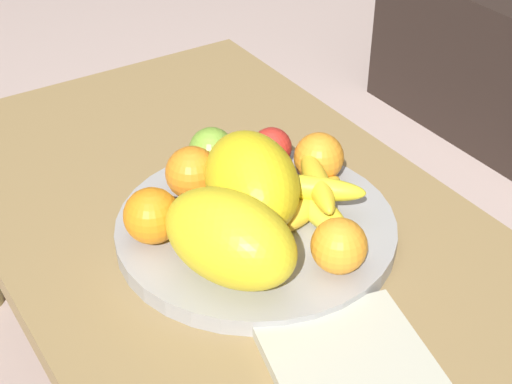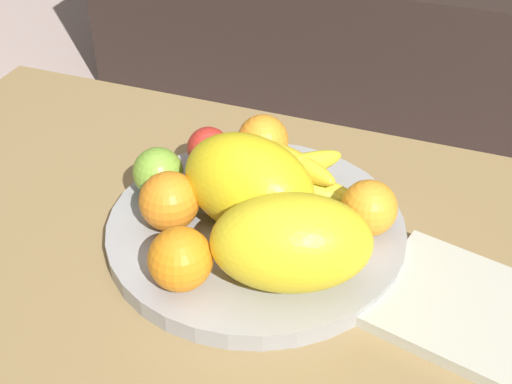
# 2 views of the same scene
# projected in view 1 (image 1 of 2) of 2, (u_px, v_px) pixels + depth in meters

# --- Properties ---
(coffee_table) EXTENTS (1.07, 0.64, 0.42)m
(coffee_table) POSITION_uv_depth(u_px,v_px,m) (230.00, 241.00, 1.14)
(coffee_table) COLOR olive
(coffee_table) RESTS_ON ground_plane
(fruit_bowl) EXTENTS (0.39, 0.39, 0.03)m
(fruit_bowl) POSITION_uv_depth(u_px,v_px,m) (256.00, 228.00, 1.07)
(fruit_bowl) COLOR #9A9A9A
(fruit_bowl) RESTS_ON coffee_table
(melon_large_front) EXTENTS (0.21, 0.17, 0.12)m
(melon_large_front) POSITION_uv_depth(u_px,v_px,m) (252.00, 182.00, 1.03)
(melon_large_front) COLOR yellow
(melon_large_front) RESTS_ON fruit_bowl
(melon_smaller_beside) EXTENTS (0.22, 0.17, 0.12)m
(melon_smaller_beside) POSITION_uv_depth(u_px,v_px,m) (230.00, 238.00, 0.94)
(melon_smaller_beside) COLOR yellow
(melon_smaller_beside) RESTS_ON fruit_bowl
(orange_front) EXTENTS (0.07, 0.07, 0.07)m
(orange_front) POSITION_uv_depth(u_px,v_px,m) (319.00, 157.00, 1.13)
(orange_front) COLOR orange
(orange_front) RESTS_ON fruit_bowl
(orange_left) EXTENTS (0.08, 0.08, 0.08)m
(orange_left) POSITION_uv_depth(u_px,v_px,m) (192.00, 173.00, 1.09)
(orange_left) COLOR orange
(orange_left) RESTS_ON fruit_bowl
(orange_right) EXTENTS (0.08, 0.08, 0.08)m
(orange_right) POSITION_uv_depth(u_px,v_px,m) (152.00, 216.00, 1.01)
(orange_right) COLOR orange
(orange_right) RESTS_ON fruit_bowl
(orange_back) EXTENTS (0.07, 0.07, 0.07)m
(orange_back) POSITION_uv_depth(u_px,v_px,m) (339.00, 246.00, 0.96)
(orange_back) COLOR orange
(orange_back) RESTS_ON fruit_bowl
(apple_front) EXTENTS (0.07, 0.07, 0.07)m
(apple_front) POSITION_uv_depth(u_px,v_px,m) (212.00, 150.00, 1.15)
(apple_front) COLOR #77A734
(apple_front) RESTS_ON fruit_bowl
(apple_left) EXTENTS (0.06, 0.06, 0.06)m
(apple_left) POSITION_uv_depth(u_px,v_px,m) (272.00, 148.00, 1.16)
(apple_left) COLOR red
(apple_left) RESTS_ON fruit_bowl
(banana_bunch) EXTENTS (0.17, 0.15, 0.06)m
(banana_bunch) POSITION_uv_depth(u_px,v_px,m) (314.00, 197.00, 1.06)
(banana_bunch) COLOR yellow
(banana_bunch) RESTS_ON fruit_bowl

